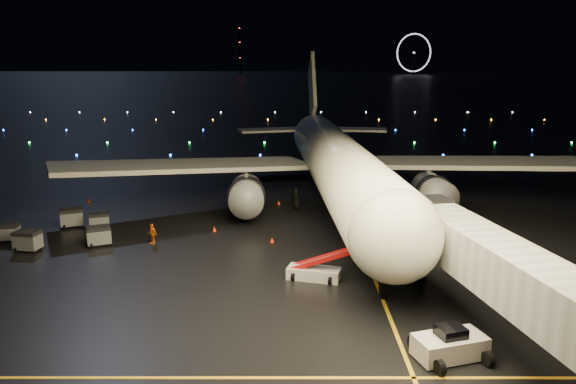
# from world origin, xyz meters

# --- Properties ---
(ground) EXTENTS (2000.00, 2000.00, 0.00)m
(ground) POSITION_xyz_m (0.00, 300.00, 0.00)
(ground) COLOR black
(ground) RESTS_ON ground
(lane_centre) EXTENTS (0.25, 80.00, 0.02)m
(lane_centre) POSITION_xyz_m (12.00, 15.00, 0.01)
(lane_centre) COLOR gold
(lane_centre) RESTS_ON ground
(lane_cross) EXTENTS (60.00, 0.25, 0.02)m
(lane_cross) POSITION_xyz_m (-5.00, -10.00, 0.01)
(lane_cross) COLOR gold
(lane_cross) RESTS_ON ground
(airliner) EXTENTS (66.07, 63.11, 17.79)m
(airliner) POSITION_xyz_m (10.53, 27.51, 8.89)
(airliner) COLOR silver
(airliner) RESTS_ON ground
(pushback_tug) EXTENTS (4.40, 3.16, 1.89)m
(pushback_tug) POSITION_xyz_m (14.46, -7.88, 0.94)
(pushback_tug) COLOR silver
(pushback_tug) RESTS_ON ground
(belt_loader) EXTENTS (6.16, 3.15, 2.88)m
(belt_loader) POSITION_xyz_m (7.32, 3.91, 1.44)
(belt_loader) COLOR silver
(belt_loader) RESTS_ON ground
(crew_c) EXTENTS (1.17, 1.03, 1.90)m
(crew_c) POSITION_xyz_m (-7.13, 12.54, 0.95)
(crew_c) COLOR orange
(crew_c) RESTS_ON ground
(safety_cone_0) EXTENTS (0.53, 0.53, 0.46)m
(safety_cone_0) POSITION_xyz_m (3.84, 12.93, 0.23)
(safety_cone_0) COLOR #E93A0D
(safety_cone_0) RESTS_ON ground
(safety_cone_1) EXTENTS (0.53, 0.53, 0.48)m
(safety_cone_1) POSITION_xyz_m (4.23, 27.06, 0.24)
(safety_cone_1) COLOR #E93A0D
(safety_cone_1) RESTS_ON ground
(safety_cone_2) EXTENTS (0.55, 0.55, 0.50)m
(safety_cone_2) POSITION_xyz_m (-1.95, 16.38, 0.25)
(safety_cone_2) COLOR #E93A0D
(safety_cone_2) RESTS_ON ground
(safety_cone_3) EXTENTS (0.62, 0.62, 0.54)m
(safety_cone_3) POSITION_xyz_m (-18.37, 27.95, 0.27)
(safety_cone_3) COLOR #E93A0D
(safety_cone_3) RESTS_ON ground
(ferris_wheel) EXTENTS (49.33, 16.80, 52.00)m
(ferris_wheel) POSITION_xyz_m (170.00, 720.00, 26.00)
(ferris_wheel) COLOR black
(ferris_wheel) RESTS_ON ground
(radio_mast) EXTENTS (1.80, 1.80, 64.00)m
(radio_mast) POSITION_xyz_m (-60.00, 740.00, 32.00)
(radio_mast) COLOR black
(radio_mast) RESTS_ON ground
(taxiway_lights) EXTENTS (164.00, 92.00, 0.36)m
(taxiway_lights) POSITION_xyz_m (0.00, 106.00, 0.18)
(taxiway_lights) COLOR black
(taxiway_lights) RESTS_ON ground
(baggage_cart_0) EXTENTS (2.47, 2.13, 1.76)m
(baggage_cart_0) POSITION_xyz_m (-11.90, 12.08, 0.88)
(baggage_cart_0) COLOR slate
(baggage_cart_0) RESTS_ON ground
(baggage_cart_1) EXTENTS (2.18, 1.81, 1.60)m
(baggage_cart_1) POSITION_xyz_m (-13.55, 17.25, 0.80)
(baggage_cart_1) COLOR slate
(baggage_cart_1) RESTS_ON ground
(baggage_cart_2) EXTENTS (2.31, 1.79, 1.79)m
(baggage_cart_2) POSITION_xyz_m (-17.68, 10.54, 0.89)
(baggage_cart_2) COLOR slate
(baggage_cart_2) RESTS_ON ground
(baggage_cart_3) EXTENTS (2.61, 2.27, 1.85)m
(baggage_cart_3) POSITION_xyz_m (-16.61, 17.98, 0.93)
(baggage_cart_3) COLOR slate
(baggage_cart_3) RESTS_ON ground
(baggage_cart_4) EXTENTS (2.05, 1.58, 1.59)m
(baggage_cart_4) POSITION_xyz_m (-20.75, 13.37, 0.80)
(baggage_cart_4) COLOR slate
(baggage_cart_4) RESTS_ON ground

